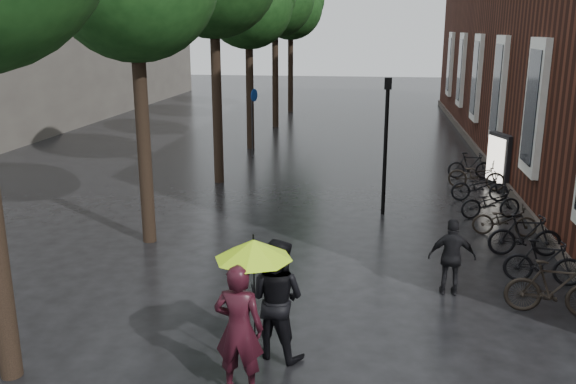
% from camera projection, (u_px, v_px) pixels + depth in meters
% --- Properties ---
extents(person_burgundy, '(0.72, 0.48, 1.93)m').
position_uv_depth(person_burgundy, '(239.00, 329.00, 8.51)').
color(person_burgundy, black).
rests_on(person_burgundy, ground).
extents(person_black, '(1.14, 1.01, 1.95)m').
position_uv_depth(person_black, '(276.00, 299.00, 9.45)').
color(person_black, black).
rests_on(person_black, ground).
extents(lime_umbrella, '(1.13, 1.13, 1.66)m').
position_uv_depth(lime_umbrella, '(254.00, 249.00, 8.62)').
color(lime_umbrella, black).
rests_on(lime_umbrella, ground).
extents(pedestrian_walking, '(0.90, 0.38, 1.53)m').
position_uv_depth(pedestrian_walking, '(452.00, 257.00, 11.74)').
color(pedestrian_walking, black).
rests_on(pedestrian_walking, ground).
extents(parked_bicycles, '(1.97, 11.05, 1.02)m').
position_uv_depth(parked_bicycles, '(498.00, 207.00, 16.03)').
color(parked_bicycles, black).
rests_on(parked_bicycles, ground).
extents(ad_lightbox, '(0.27, 1.17, 1.77)m').
position_uv_depth(ad_lightbox, '(499.00, 161.00, 19.62)').
color(ad_lightbox, black).
rests_on(ad_lightbox, ground).
extents(lamp_post, '(0.19, 0.19, 3.77)m').
position_uv_depth(lamp_post, '(386.00, 133.00, 16.46)').
color(lamp_post, black).
rests_on(lamp_post, ground).
extents(cycle_sign, '(0.14, 0.49, 2.72)m').
position_uv_depth(cycle_sign, '(253.00, 112.00, 24.15)').
color(cycle_sign, '#262628').
rests_on(cycle_sign, ground).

